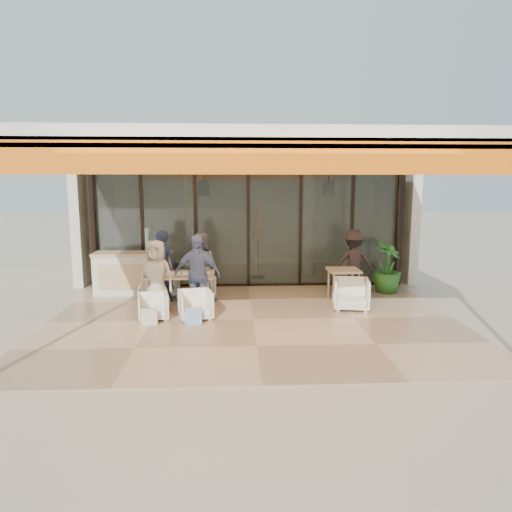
{
  "coord_description": "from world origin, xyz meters",
  "views": [
    {
      "loc": [
        -0.35,
        -8.71,
        2.69
      ],
      "look_at": [
        0.1,
        0.9,
        1.15
      ],
      "focal_mm": 32.0,
      "sensor_mm": 36.0,
      "label": 1
    }
  ],
  "objects_px": {
    "dining_table": "(179,276)",
    "chair_far_left": "(167,284)",
    "host_counter": "(133,273)",
    "chair_near_right": "(196,303)",
    "diner_grey": "(200,267)",
    "diner_navy": "(163,266)",
    "diner_periwinkle": "(197,274)",
    "diner_cream": "(156,277)",
    "chair_far_right": "(202,284)",
    "chair_near_left": "(153,305)",
    "potted_palm": "(387,268)",
    "side_table": "(344,274)",
    "standing_woman": "(353,262)",
    "side_chair": "(351,293)"
  },
  "relations": [
    {
      "from": "dining_table",
      "to": "chair_far_left",
      "type": "distance_m",
      "value": 1.1
    },
    {
      "from": "host_counter",
      "to": "chair_near_right",
      "type": "relative_size",
      "value": 2.84
    },
    {
      "from": "chair_far_left",
      "to": "diner_grey",
      "type": "height_order",
      "value": "diner_grey"
    },
    {
      "from": "host_counter",
      "to": "diner_navy",
      "type": "relative_size",
      "value": 1.11
    },
    {
      "from": "chair_near_right",
      "to": "diner_periwinkle",
      "type": "bearing_deg",
      "value": 76.89
    },
    {
      "from": "diner_cream",
      "to": "diner_grey",
      "type": "bearing_deg",
      "value": 60.89
    },
    {
      "from": "chair_far_left",
      "to": "diner_grey",
      "type": "xyz_separation_m",
      "value": [
        0.84,
        -0.5,
        0.5
      ]
    },
    {
      "from": "chair_far_right",
      "to": "diner_periwinkle",
      "type": "distance_m",
      "value": 1.5
    },
    {
      "from": "chair_near_left",
      "to": "diner_periwinkle",
      "type": "xyz_separation_m",
      "value": [
        0.84,
        0.5,
        0.53
      ]
    },
    {
      "from": "chair_near_right",
      "to": "diner_grey",
      "type": "relative_size",
      "value": 0.41
    },
    {
      "from": "host_counter",
      "to": "potted_palm",
      "type": "distance_m",
      "value": 6.22
    },
    {
      "from": "chair_near_right",
      "to": "diner_grey",
      "type": "bearing_deg",
      "value": 76.89
    },
    {
      "from": "chair_near_right",
      "to": "side_table",
      "type": "distance_m",
      "value": 3.54
    },
    {
      "from": "side_table",
      "to": "potted_palm",
      "type": "relative_size",
      "value": 0.58
    },
    {
      "from": "diner_cream",
      "to": "standing_woman",
      "type": "xyz_separation_m",
      "value": [
        4.5,
        1.42,
        0.03
      ]
    },
    {
      "from": "diner_periwinkle",
      "to": "chair_near_right",
      "type": "bearing_deg",
      "value": -79.36
    },
    {
      "from": "host_counter",
      "to": "chair_near_left",
      "type": "height_order",
      "value": "host_counter"
    },
    {
      "from": "diner_grey",
      "to": "diner_cream",
      "type": "distance_m",
      "value": 1.23
    },
    {
      "from": "host_counter",
      "to": "chair_near_left",
      "type": "distance_m",
      "value": 2.33
    },
    {
      "from": "chair_near_left",
      "to": "side_chair",
      "type": "relative_size",
      "value": 0.79
    },
    {
      "from": "side_chair",
      "to": "standing_woman",
      "type": "distance_m",
      "value": 1.48
    },
    {
      "from": "diner_periwinkle",
      "to": "side_chair",
      "type": "distance_m",
      "value": 3.3
    },
    {
      "from": "chair_far_right",
      "to": "side_chair",
      "type": "bearing_deg",
      "value": 145.6
    },
    {
      "from": "chair_near_left",
      "to": "diner_grey",
      "type": "relative_size",
      "value": 0.37
    },
    {
      "from": "chair_far_right",
      "to": "chair_near_left",
      "type": "bearing_deg",
      "value": 54.14
    },
    {
      "from": "diner_cream",
      "to": "diner_periwinkle",
      "type": "relative_size",
      "value": 0.93
    },
    {
      "from": "diner_navy",
      "to": "chair_near_left",
      "type": "bearing_deg",
      "value": 103.57
    },
    {
      "from": "chair_near_right",
      "to": "standing_woman",
      "type": "xyz_separation_m",
      "value": [
        3.66,
        1.92,
        0.47
      ]
    },
    {
      "from": "dining_table",
      "to": "side_table",
      "type": "bearing_deg",
      "value": 5.31
    },
    {
      "from": "chair_near_left",
      "to": "potted_palm",
      "type": "bearing_deg",
      "value": 8.08
    },
    {
      "from": "dining_table",
      "to": "diner_periwinkle",
      "type": "height_order",
      "value": "diner_periwinkle"
    },
    {
      "from": "chair_near_left",
      "to": "standing_woman",
      "type": "relative_size",
      "value": 0.37
    },
    {
      "from": "diner_navy",
      "to": "side_chair",
      "type": "bearing_deg",
      "value": -178.09
    },
    {
      "from": "side_chair",
      "to": "potted_palm",
      "type": "xyz_separation_m",
      "value": [
        1.26,
        1.45,
        0.27
      ]
    },
    {
      "from": "diner_navy",
      "to": "diner_cream",
      "type": "bearing_deg",
      "value": 103.57
    },
    {
      "from": "chair_far_left",
      "to": "diner_periwinkle",
      "type": "xyz_separation_m",
      "value": [
        0.84,
        -1.4,
        0.52
      ]
    },
    {
      "from": "diner_cream",
      "to": "side_table",
      "type": "xyz_separation_m",
      "value": [
        4.11,
        0.8,
        -0.13
      ]
    },
    {
      "from": "chair_far_left",
      "to": "diner_periwinkle",
      "type": "height_order",
      "value": "diner_periwinkle"
    },
    {
      "from": "chair_near_left",
      "to": "chair_near_right",
      "type": "xyz_separation_m",
      "value": [
        0.84,
        0.0,
        0.03
      ]
    },
    {
      "from": "chair_far_left",
      "to": "chair_far_right",
      "type": "xyz_separation_m",
      "value": [
        0.84,
        0.0,
        -0.0
      ]
    },
    {
      "from": "chair_far_right",
      "to": "side_table",
      "type": "distance_m",
      "value": 3.35
    },
    {
      "from": "chair_near_right",
      "to": "side_table",
      "type": "xyz_separation_m",
      "value": [
        3.27,
        1.3,
        0.31
      ]
    },
    {
      "from": "dining_table",
      "to": "chair_far_right",
      "type": "distance_m",
      "value": 1.11
    },
    {
      "from": "chair_far_right",
      "to": "diner_grey",
      "type": "distance_m",
      "value": 0.71
    },
    {
      "from": "chair_near_right",
      "to": "diner_periwinkle",
      "type": "relative_size",
      "value": 0.4
    },
    {
      "from": "diner_cream",
      "to": "potted_palm",
      "type": "distance_m",
      "value": 5.58
    },
    {
      "from": "diner_grey",
      "to": "side_chair",
      "type": "xyz_separation_m",
      "value": [
        3.27,
        -0.85,
        -0.43
      ]
    },
    {
      "from": "chair_far_right",
      "to": "diner_periwinkle",
      "type": "relative_size",
      "value": 0.36
    },
    {
      "from": "standing_woman",
      "to": "potted_palm",
      "type": "bearing_deg",
      "value": -174.36
    },
    {
      "from": "diner_navy",
      "to": "potted_palm",
      "type": "relative_size",
      "value": 1.3
    }
  ]
}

